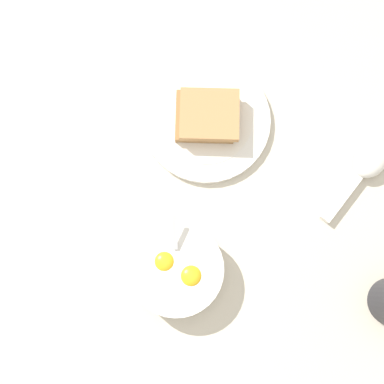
{
  "coord_description": "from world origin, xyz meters",
  "views": [
    {
      "loc": [
        -0.03,
        -0.17,
        0.89
      ],
      "look_at": [
        -0.14,
        -0.06,
        0.02
      ],
      "focal_mm": 50.0,
      "sensor_mm": 36.0,
      "label": 1
    }
  ],
  "objects": [
    {
      "name": "ground_plane",
      "position": [
        0.0,
        0.0,
        0.0
      ],
      "size": [
        3.0,
        3.0,
        0.0
      ],
      "primitive_type": "plane",
      "color": "beige"
    },
    {
      "name": "soup_spoon",
      "position": [
        0.03,
        0.18,
        0.02
      ],
      "size": [
        0.06,
        0.17,
        0.03
      ],
      "color": "white",
      "rests_on": "ground_plane"
    },
    {
      "name": "toast_plate",
      "position": [
        -0.22,
        0.04,
        0.01
      ],
      "size": [
        0.22,
        0.22,
        0.01
      ],
      "color": "white",
      "rests_on": "ground_plane"
    },
    {
      "name": "egg_bowl",
      "position": [
        -0.06,
        -0.17,
        0.03
      ],
      "size": [
        0.15,
        0.15,
        0.08
      ],
      "color": "white",
      "rests_on": "ground_plane"
    },
    {
      "name": "toast_sandwich",
      "position": [
        -0.22,
        0.04,
        0.03
      ],
      "size": [
        0.14,
        0.14,
        0.03
      ],
      "color": "#9E7042",
      "rests_on": "toast_plate"
    }
  ]
}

